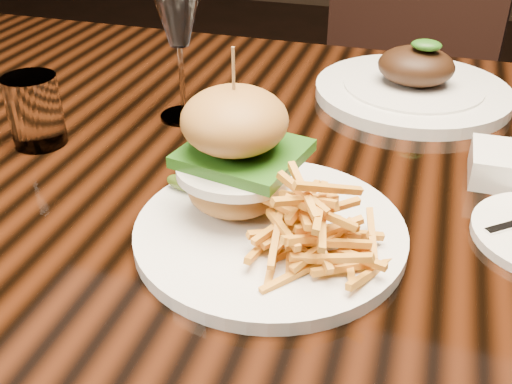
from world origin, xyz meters
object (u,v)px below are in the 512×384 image
(far_dish, at_px, (413,87))
(wine_glass, at_px, (178,17))
(burger_plate, at_px, (268,195))
(dining_table, at_px, (287,214))
(chair_far, at_px, (395,76))

(far_dish, bearing_deg, wine_glass, -151.47)
(burger_plate, relative_size, far_dish, 0.94)
(dining_table, distance_m, far_dish, 0.29)
(dining_table, relative_size, far_dish, 5.55)
(dining_table, bearing_deg, burger_plate, -83.57)
(burger_plate, xyz_separation_m, chair_far, (0.05, 1.04, -0.26))
(burger_plate, distance_m, far_dish, 0.42)
(wine_glass, bearing_deg, dining_table, -25.72)
(wine_glass, relative_size, far_dish, 0.67)
(burger_plate, height_order, far_dish, burger_plate)
(dining_table, bearing_deg, far_dish, 62.53)
(burger_plate, relative_size, wine_glass, 1.41)
(dining_table, distance_m, burger_plate, 0.20)
(far_dish, bearing_deg, dining_table, -117.47)
(dining_table, xyz_separation_m, wine_glass, (-0.17, 0.08, 0.22))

